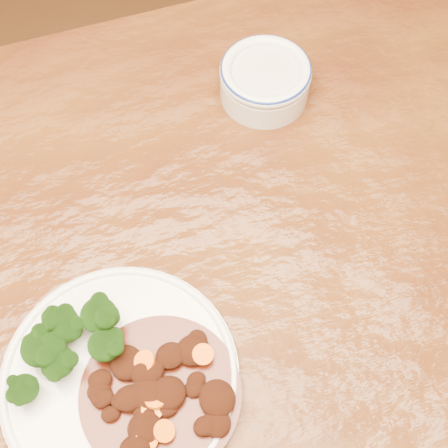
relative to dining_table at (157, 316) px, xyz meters
name	(u,v)px	position (x,y,z in m)	size (l,w,h in m)	color
ground	(185,416)	(0.00, 0.00, -0.67)	(4.00, 4.00, 0.00)	#4D2A13
dining_table	(157,316)	(0.00, 0.00, 0.00)	(1.53, 0.94, 0.75)	#5A3310
dinner_plate	(120,378)	(-0.06, -0.09, 0.09)	(0.26, 0.26, 0.02)	white
broccoli_florets	(67,341)	(-0.10, -0.04, 0.12)	(0.13, 0.09, 0.05)	#769E51
mince_stew	(160,392)	(-0.02, -0.12, 0.10)	(0.18, 0.18, 0.03)	#441307
dip_bowl	(265,79)	(0.24, 0.23, 0.11)	(0.13, 0.13, 0.06)	silver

